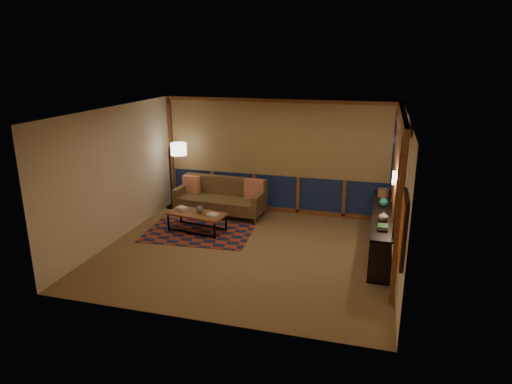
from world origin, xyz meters
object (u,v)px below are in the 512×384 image
(coffee_table, at_px, (197,222))
(bookshelf, at_px, (382,231))
(sofa, at_px, (220,198))
(floor_lamp, at_px, (170,175))

(coffee_table, xyz_separation_m, bookshelf, (3.83, 0.11, 0.17))
(sofa, xyz_separation_m, bookshelf, (3.71, -1.02, -0.05))
(sofa, distance_m, coffee_table, 1.16)
(sofa, distance_m, floor_lamp, 1.43)
(sofa, distance_m, bookshelf, 3.84)
(floor_lamp, bearing_deg, sofa, 20.47)
(coffee_table, relative_size, bookshelf, 0.41)
(sofa, xyz_separation_m, coffee_table, (-0.12, -1.13, -0.22))
(coffee_table, height_order, floor_lamp, floor_lamp)
(floor_lamp, relative_size, bookshelf, 0.55)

